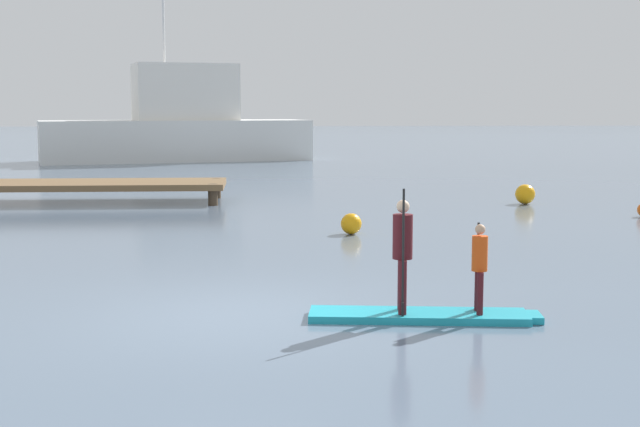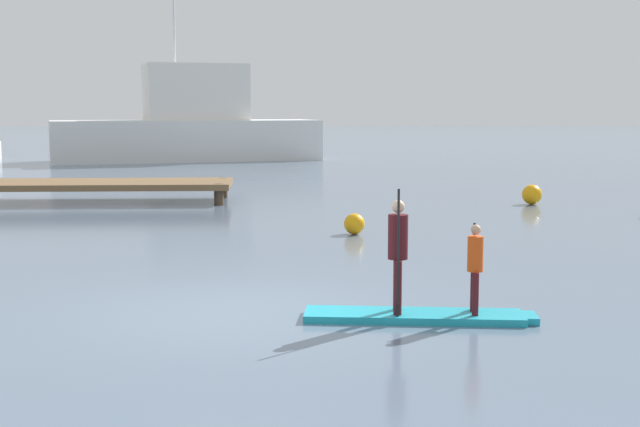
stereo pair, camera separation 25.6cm
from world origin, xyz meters
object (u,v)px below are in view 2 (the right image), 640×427
at_px(paddler_adult, 398,248).
at_px(paddler_child_solo, 475,263).
at_px(mooring_buoy_mid, 354,224).
at_px(paddleboard_near, 419,316).
at_px(mooring_buoy_far, 532,195).
at_px(fishing_boat_white_large, 189,126).

xyz_separation_m(paddler_adult, paddler_child_solo, (1.01, -0.11, -0.19)).
xyz_separation_m(paddler_adult, mooring_buoy_mid, (0.15, 7.92, -0.72)).
distance_m(paddleboard_near, paddler_child_solo, 1.02).
relative_size(paddleboard_near, mooring_buoy_far, 5.40).
bearing_deg(paddler_adult, mooring_buoy_mid, 88.92).
bearing_deg(mooring_buoy_mid, paddler_adult, -91.08).
distance_m(paddleboard_near, fishing_boat_white_large, 36.16).
relative_size(paddleboard_near, paddler_child_solo, 2.63).
xyz_separation_m(paddler_child_solo, mooring_buoy_mid, (-0.86, 8.03, -0.53)).
bearing_deg(paddleboard_near, mooring_buoy_far, 67.96).
height_order(paddler_adult, paddler_child_solo, paddler_adult).
bearing_deg(mooring_buoy_far, paddler_adult, -113.11).
bearing_deg(paddleboard_near, paddler_child_solo, -6.18).
relative_size(paddler_child_solo, mooring_buoy_mid, 2.54).
bearing_deg(fishing_boat_white_large, mooring_buoy_far, -61.32).
bearing_deg(paddler_adult, paddler_child_solo, -6.00).
height_order(paddleboard_near, mooring_buoy_mid, mooring_buoy_mid).
distance_m(paddler_child_solo, fishing_boat_white_large, 36.34).
bearing_deg(paddleboard_near, fishing_boat_white_large, 100.18).
distance_m(fishing_boat_white_large, mooring_buoy_far, 24.92).
relative_size(paddler_adult, mooring_buoy_far, 2.89).
relative_size(paddler_adult, fishing_boat_white_large, 0.11).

